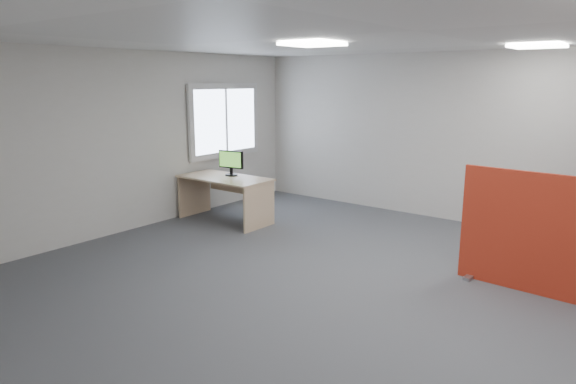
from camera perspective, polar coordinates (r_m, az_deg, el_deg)
The scene contains 10 objects.
floor at distance 5.53m, azimuth 12.49°, elevation -12.05°, with size 9.00×9.00×0.00m, color #4E5156.
ceiling at distance 5.07m, azimuth 13.96°, elevation 17.00°, with size 9.00×7.00×0.02m, color white.
wall_back at distance 8.42m, azimuth 23.23°, elevation 5.16°, with size 9.00×0.02×2.70m, color silver.
wall_front at distance 2.52m, azimuth -22.90°, elevation -9.83°, with size 9.00×0.02×2.70m, color silver.
wall_left at distance 8.08m, azimuth -17.32°, elevation 5.34°, with size 0.02×7.00×2.70m, color silver.
window at distance 9.30m, azimuth -7.00°, elevation 7.89°, with size 0.06×1.70×1.30m.
ceiling_lights at distance 5.57m, azimuth 20.11°, elevation 15.87°, with size 4.10×4.10×0.04m.
red_divider at distance 6.03m, azimuth 26.55°, elevation -4.45°, with size 1.76×0.30×1.32m.
second_desk at distance 8.37m, azimuth -6.83°, elevation 0.47°, with size 1.52×0.76×0.73m.
monitor_second at distance 8.40m, azimuth -6.35°, elevation 3.35°, with size 0.45×0.20×0.41m.
Camera 1 is at (2.07, -4.61, 2.26)m, focal length 32.00 mm.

